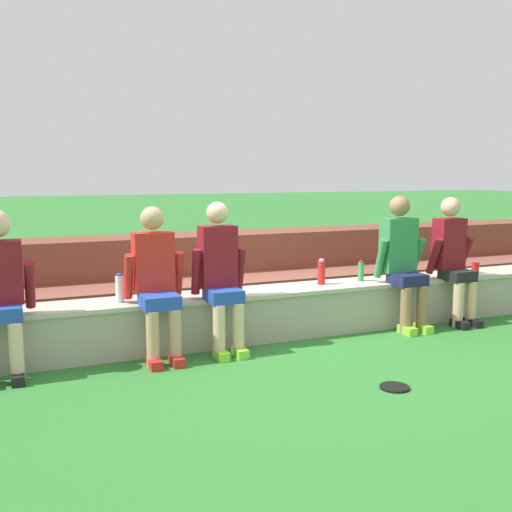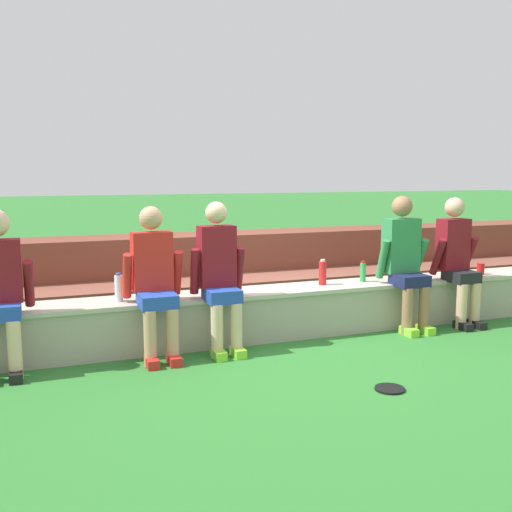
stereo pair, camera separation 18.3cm
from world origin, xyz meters
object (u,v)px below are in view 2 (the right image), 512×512
Objects in this scene: plastic_cup_right_end at (416,273)px; frisbee at (390,389)px; person_right_of_center at (405,259)px; person_far_right at (457,258)px; person_center at (219,273)px; water_bottle_mid_left at (119,288)px; water_bottle_mid_right at (323,273)px; person_left_of_center at (155,278)px; water_bottle_near_right at (363,272)px; plastic_cup_left_end at (481,269)px.

frisbee is (-1.47, -1.73, -0.54)m from plastic_cup_right_end.
person_right_of_center is 1.02× the size of person_far_right.
person_far_right is at bearing 0.28° from person_center.
water_bottle_mid_right is at bearing 1.48° from water_bottle_mid_left.
person_center is 1.25m from water_bottle_mid_right.
person_right_of_center is at bearing 1.19° from person_center.
person_left_of_center reaches higher than plastic_cup_right_end.
person_far_right reaches higher than frisbee.
water_bottle_mid_left is at bearing -179.20° from plastic_cup_right_end.
water_bottle_mid_left is at bearing 165.29° from person_center.
frisbee is at bearing -43.33° from water_bottle_mid_left.
plastic_cup_right_end is (0.67, -0.01, -0.05)m from water_bottle_near_right.
water_bottle_near_right is (-1.01, 0.27, -0.14)m from person_far_right.
person_right_of_center is 11.95× the size of plastic_cup_right_end.
person_left_of_center is at bearing -35.90° from water_bottle_mid_left.
frisbee is at bearing -100.24° from water_bottle_mid_right.
person_far_right reaches higher than plastic_cup_left_end.
person_right_of_center is (2.06, 0.04, 0.02)m from person_center.
water_bottle_near_right is 1.75× the size of plastic_cup_left_end.
person_center is 0.92m from water_bottle_mid_left.
person_left_of_center is at bearing -175.12° from plastic_cup_right_end.
water_bottle_near_right is at bearing 176.92° from plastic_cup_left_end.
person_far_right is (0.66, -0.03, -0.02)m from person_right_of_center.
person_right_of_center is 6.15× the size of frisbee.
water_bottle_mid_left reaches higher than water_bottle_near_right.
person_center is 1.00× the size of person_far_right.
plastic_cup_left_end is 2.90m from frisbee.
plastic_cup_right_end is (2.37, 0.28, -0.18)m from person_center.
person_left_of_center is at bearing -173.46° from water_bottle_near_right.
plastic_cup_left_end is at bearing -4.83° from plastic_cup_right_end.
plastic_cup_left_end is (3.21, 0.21, -0.18)m from person_center.
person_right_of_center is 0.89m from water_bottle_mid_right.
plastic_cup_left_end reaches higher than plastic_cup_right_end.
person_right_of_center is 0.44m from plastic_cup_right_end.
water_bottle_mid_right is (-0.84, 0.24, -0.14)m from person_right_of_center.
person_left_of_center is 0.96× the size of person_right_of_center.
plastic_cup_right_end is (-0.84, 0.07, -0.01)m from plastic_cup_left_end.
person_left_of_center is 10.54× the size of plastic_cup_left_end.
plastic_cup_right_end is at bearing 175.17° from plastic_cup_left_end.
frisbee is (-1.81, -1.47, -0.72)m from person_far_right.
water_bottle_near_right is at bearing 65.34° from frisbee.
person_left_of_center is 11.49× the size of plastic_cup_right_end.
person_center is 1.86m from frisbee.
plastic_cup_left_end is at bearing 8.07° from person_right_of_center.
frisbee is at bearing -130.31° from plastic_cup_right_end.
water_bottle_mid_right is at bearing 177.70° from plastic_cup_left_end.
plastic_cup_left_end is 0.84m from plastic_cup_right_end.
person_center is 6.05× the size of frisbee.
person_far_right is 6.04× the size of frisbee.
person_center is at bearing -178.81° from person_right_of_center.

